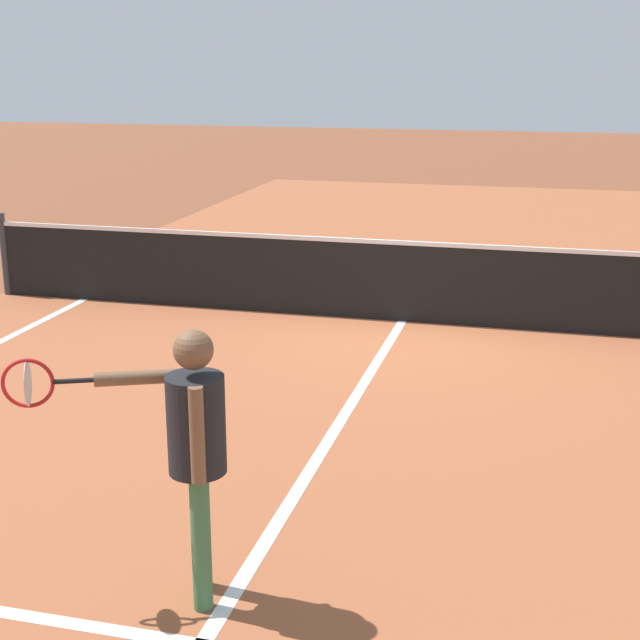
% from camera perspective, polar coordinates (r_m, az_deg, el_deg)
% --- Properties ---
extents(ground_plane, '(60.00, 60.00, 0.00)m').
position_cam_1_polar(ground_plane, '(10.85, 5.12, -0.08)').
color(ground_plane, brown).
extents(court_surface_inbounds, '(10.62, 24.40, 0.00)m').
position_cam_1_polar(court_surface_inbounds, '(10.85, 5.12, -0.08)').
color(court_surface_inbounds, '#9E5433').
rests_on(court_surface_inbounds, ground_plane).
extents(line_center_service, '(0.10, 6.40, 0.01)m').
position_cam_1_polar(line_center_service, '(7.88, 1.26, -6.27)').
color(line_center_service, white).
rests_on(line_center_service, ground_plane).
extents(net, '(10.53, 0.09, 1.07)m').
position_cam_1_polar(net, '(10.73, 5.18, 2.45)').
color(net, '#33383D').
rests_on(net, ground_plane).
extents(player_near, '(1.17, 0.51, 1.60)m').
position_cam_1_polar(player_near, '(5.10, -7.97, -7.19)').
color(player_near, '#3F7247').
rests_on(player_near, ground_plane).
extents(tennis_ball_near_net, '(0.07, 0.07, 0.07)m').
position_cam_1_polar(tennis_ball_near_net, '(9.78, -7.70, -1.76)').
color(tennis_ball_near_net, '#CCE033').
rests_on(tennis_ball_near_net, ground_plane).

